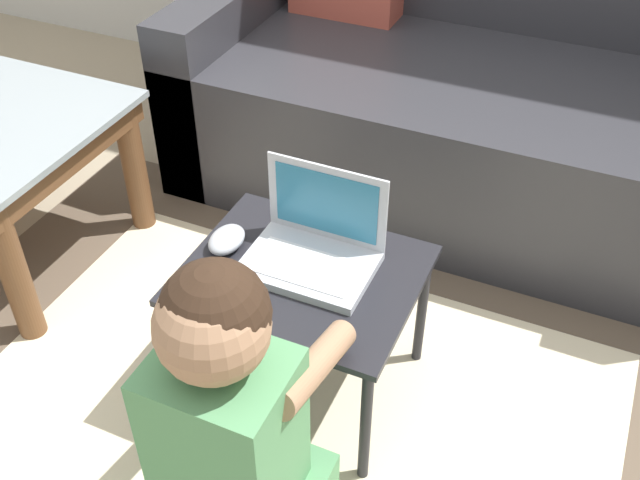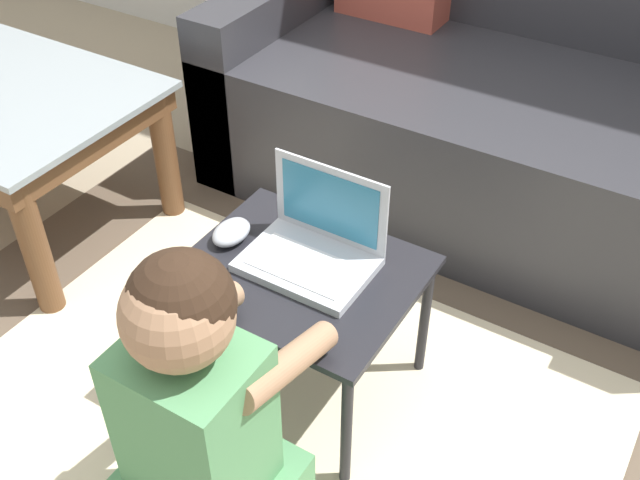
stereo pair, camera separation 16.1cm
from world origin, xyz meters
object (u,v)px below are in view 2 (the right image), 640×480
Objects in this scene: couch at (504,100)px; laptop_desk at (300,285)px; person_seated at (199,428)px; computer_mouse at (231,232)px; laptop at (313,249)px.

couch is 1.05m from laptop_desk.
person_seated is (0.05, -0.42, 0.01)m from laptop_desk.
laptop_desk is at bearing 97.22° from person_seated.
couch reaches higher than computer_mouse.
couch is 1.01m from laptop.
computer_mouse is at bearing 119.55° from person_seated.
couch reaches higher than laptop_desk.
person_seated is (0.05, -0.46, -0.07)m from laptop.
laptop_desk is 1.81× the size of laptop.
laptop_desk is at bearing -101.82° from laptop.
laptop_desk is at bearing -94.28° from couch.
person_seated is at bearing -84.40° from laptop.
computer_mouse is (-0.19, 0.01, 0.06)m from laptop_desk.
couch is 16.00× the size of computer_mouse.
couch is 6.11× the size of laptop.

